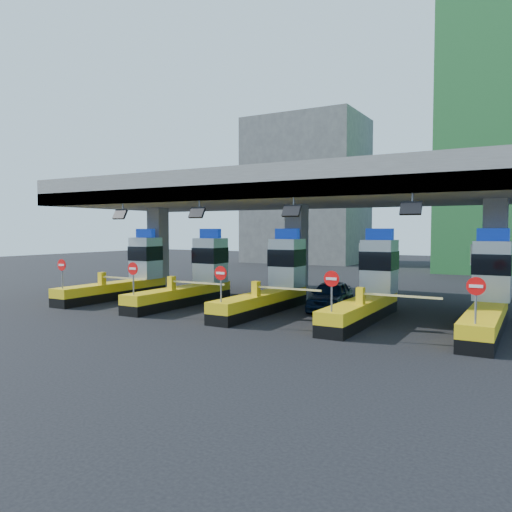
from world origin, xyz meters
The scene contains 9 objects.
ground centered at (0.00, 0.00, 0.00)m, with size 120.00×120.00×0.00m, color black.
toll_canopy centered at (0.00, 2.87, 6.13)m, with size 28.00×12.09×7.00m.
toll_lane_far_left centered at (-10.00, 0.28, 1.40)m, with size 4.43×8.00×4.16m.
toll_lane_left centered at (-5.00, 0.28, 1.40)m, with size 4.43×8.00×4.16m.
toll_lane_center centered at (0.00, 0.28, 1.40)m, with size 4.43×8.00×4.16m.
toll_lane_right centered at (5.00, 0.28, 1.40)m, with size 4.43×8.00×4.16m.
toll_lane_far_right centered at (10.00, 0.28, 1.40)m, with size 4.43×8.00×4.16m.
bg_building_concrete centered at (-14.00, 36.00, 9.00)m, with size 14.00×10.00×18.00m, color #4C4C49.
van centered at (2.62, 1.50, 0.75)m, with size 1.76×4.38×1.49m, color black.
Camera 1 is at (11.74, -22.25, 4.08)m, focal length 35.00 mm.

